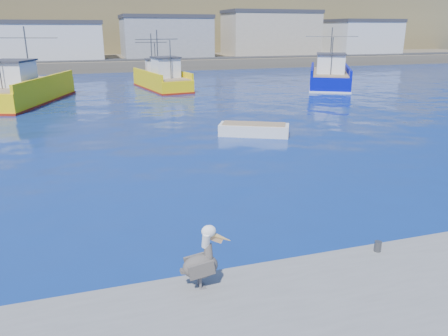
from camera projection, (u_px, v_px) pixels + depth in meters
name	position (u px, v px, depth m)	size (l,w,h in m)	color
ground	(237.00, 231.00, 14.68)	(260.00, 260.00, 0.00)	navy
dock_bollards	(301.00, 259.00, 11.57)	(36.20, 0.20, 0.30)	#4C4C4C
far_shore	(96.00, 18.00, 111.05)	(200.00, 81.00, 24.00)	brown
trawler_yellow_a	(24.00, 90.00, 39.34)	(8.44, 13.73, 6.73)	yellow
trawler_yellow_b	(163.00, 80.00, 48.44)	(5.25, 10.83, 6.40)	yellow
trawler_blue	(329.00, 77.00, 50.61)	(9.79, 12.90, 6.65)	#02099A
boat_orange	(154.00, 77.00, 51.44)	(3.67, 7.03, 5.91)	#E45226
skiff_mid	(254.00, 131.00, 27.63)	(4.58, 3.32, 0.95)	silver
skiff_far	(342.00, 76.00, 59.58)	(2.90, 4.04, 0.83)	silver
pelican	(202.00, 261.00, 10.45)	(1.28, 0.53, 1.59)	#595451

